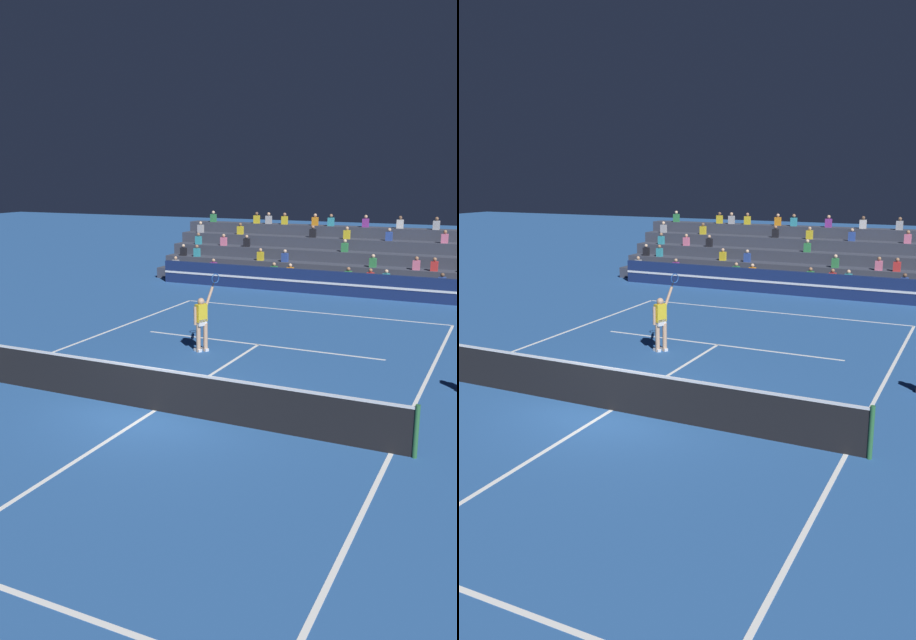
% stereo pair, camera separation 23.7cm
% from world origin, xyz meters
% --- Properties ---
extents(ground_plane, '(120.00, 120.00, 0.00)m').
position_xyz_m(ground_plane, '(0.00, 0.00, 0.00)').
color(ground_plane, '#285699').
extents(court_lines, '(11.10, 23.90, 0.01)m').
position_xyz_m(court_lines, '(0.00, 0.00, 0.00)').
color(court_lines, white).
rests_on(court_lines, ground).
extents(tennis_net, '(12.00, 0.10, 1.10)m').
position_xyz_m(tennis_net, '(0.00, 0.00, 0.54)').
color(tennis_net, '#2D6B38').
rests_on(tennis_net, ground).
extents(sponsor_banner_wall, '(18.00, 0.26, 1.10)m').
position_xyz_m(sponsor_banner_wall, '(0.00, 15.83, 0.55)').
color(sponsor_banner_wall, navy).
rests_on(sponsor_banner_wall, ground).
extents(bleacher_stand, '(20.14, 4.75, 3.38)m').
position_xyz_m(bleacher_stand, '(-0.00, 19.64, 1.02)').
color(bleacher_stand, '#383D4C').
rests_on(bleacher_stand, ground).
extents(tennis_player, '(0.57, 1.00, 2.46)m').
position_xyz_m(tennis_player, '(-1.32, 4.97, 0.99)').
color(tennis_player, tan).
rests_on(tennis_player, ground).
extents(tennis_ball, '(0.07, 0.07, 0.07)m').
position_xyz_m(tennis_ball, '(3.76, 2.08, 0.03)').
color(tennis_ball, '#C6DB33').
rests_on(tennis_ball, ground).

